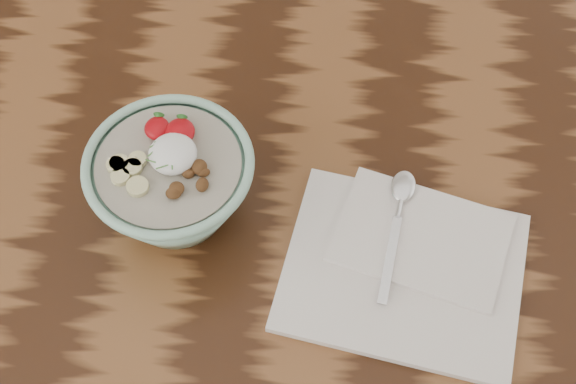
% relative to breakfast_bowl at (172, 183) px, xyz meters
% --- Properties ---
extents(table, '(1.60, 0.90, 0.75)m').
position_rel_breakfast_bowl_xyz_m(table, '(0.07, 0.02, -0.16)').
color(table, black).
rests_on(table, ground).
extents(breakfast_bowl, '(0.20, 0.20, 0.14)m').
position_rel_breakfast_bowl_xyz_m(breakfast_bowl, '(0.00, 0.00, 0.00)').
color(breakfast_bowl, '#92C4AD').
rests_on(breakfast_bowl, table).
extents(napkin, '(0.32, 0.28, 0.02)m').
position_rel_breakfast_bowl_xyz_m(napkin, '(0.29, -0.06, -0.06)').
color(napkin, white).
rests_on(napkin, table).
extents(spoon, '(0.05, 0.19, 0.01)m').
position_rel_breakfast_bowl_xyz_m(spoon, '(0.28, 0.02, -0.05)').
color(spoon, silver).
rests_on(spoon, napkin).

